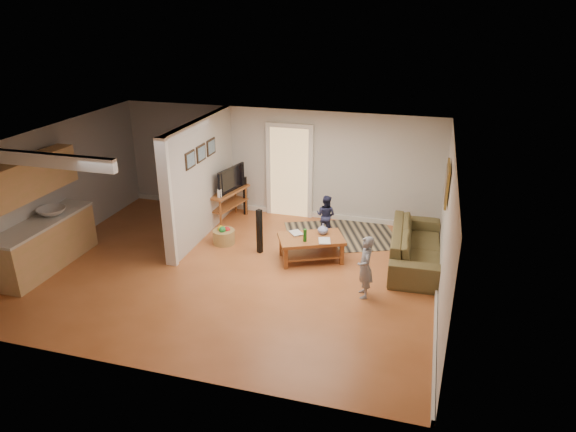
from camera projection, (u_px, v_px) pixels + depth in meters
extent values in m
plane|color=#9B5127|center=(232.00, 270.00, 9.70)|extent=(7.50, 7.50, 0.00)
cube|color=beige|center=(278.00, 163.00, 11.88)|extent=(7.50, 0.04, 2.50)
cube|color=beige|center=(53.00, 190.00, 10.15)|extent=(0.04, 6.00, 2.50)
cube|color=beige|center=(446.00, 232.00, 8.28)|extent=(0.04, 6.00, 2.50)
cube|color=white|center=(226.00, 141.00, 8.73)|extent=(7.50, 6.00, 0.04)
cube|color=beige|center=(202.00, 179.00, 10.80)|extent=(0.15, 3.10, 2.50)
cube|color=white|center=(167.00, 204.00, 9.43)|extent=(0.22, 0.10, 2.50)
cube|color=white|center=(278.00, 211.00, 12.31)|extent=(7.50, 0.04, 0.12)
cube|color=white|center=(436.00, 296.00, 8.74)|extent=(0.04, 6.00, 0.12)
cube|color=#D8B272|center=(290.00, 173.00, 11.83)|extent=(0.90, 0.06, 2.10)
cube|color=tan|center=(46.00, 245.00, 9.67)|extent=(0.60, 2.20, 0.90)
cube|color=beige|center=(41.00, 222.00, 9.49)|extent=(0.64, 2.24, 0.05)
cube|color=tan|center=(31.00, 177.00, 9.16)|extent=(0.35, 2.00, 0.70)
imported|color=silver|center=(52.00, 215.00, 9.75)|extent=(0.54, 0.54, 0.19)
cube|color=black|center=(190.00, 160.00, 9.97)|extent=(0.03, 0.40, 0.34)
cube|color=black|center=(201.00, 153.00, 10.42)|extent=(0.03, 0.40, 0.34)
cube|color=black|center=(211.00, 147.00, 10.86)|extent=(0.03, 0.40, 0.34)
cube|color=olive|center=(447.00, 183.00, 8.98)|extent=(0.04, 0.90, 0.68)
cube|color=black|center=(341.00, 235.00, 11.13)|extent=(2.77, 2.43, 0.01)
imported|color=#443D22|center=(414.00, 262.00, 9.99)|extent=(1.03, 2.44, 0.70)
cube|color=brown|center=(311.00, 239.00, 9.92)|extent=(1.42, 1.17, 0.06)
cube|color=silver|center=(311.00, 238.00, 9.92)|extent=(0.88, 0.72, 0.02)
cube|color=brown|center=(311.00, 252.00, 10.04)|extent=(1.29, 1.04, 0.03)
cube|color=brown|center=(286.00, 258.00, 9.67)|extent=(0.10, 0.10, 0.45)
cube|color=brown|center=(342.00, 254.00, 9.83)|extent=(0.10, 0.10, 0.45)
cube|color=brown|center=(281.00, 245.00, 10.19)|extent=(0.10, 0.10, 0.45)
cube|color=brown|center=(335.00, 241.00, 10.35)|extent=(0.10, 0.10, 0.45)
imported|color=#2A3F9B|center=(323.00, 234.00, 10.06)|extent=(0.27, 0.27, 0.22)
cylinder|color=#124E12|center=(305.00, 235.00, 9.70)|extent=(0.07, 0.07, 0.25)
imported|color=#998C4C|center=(291.00, 235.00, 10.03)|extent=(0.33, 0.34, 0.03)
imported|color=#66594C|center=(319.00, 241.00, 9.74)|extent=(0.29, 0.35, 0.02)
cube|color=brown|center=(228.00, 191.00, 11.61)|extent=(0.70, 1.27, 0.05)
cube|color=brown|center=(228.00, 205.00, 11.73)|extent=(0.63, 1.16, 0.03)
cylinder|color=brown|center=(209.00, 212.00, 11.39)|extent=(0.05, 0.05, 0.74)
cylinder|color=brown|center=(236.00, 198.00, 12.23)|extent=(0.05, 0.05, 0.74)
cylinder|color=brown|center=(221.00, 215.00, 11.26)|extent=(0.05, 0.05, 0.74)
cylinder|color=brown|center=(246.00, 200.00, 12.10)|extent=(0.05, 0.05, 0.74)
imported|color=black|center=(228.00, 190.00, 11.59)|extent=(0.34, 0.97, 0.56)
cylinder|color=white|center=(219.00, 193.00, 11.16)|extent=(0.10, 0.10, 0.18)
cube|color=black|center=(259.00, 231.00, 10.22)|extent=(0.12, 0.12, 0.92)
cube|color=black|center=(245.00, 196.00, 12.10)|extent=(0.11, 0.11, 0.92)
cylinder|color=#A48247|center=(224.00, 237.00, 10.73)|extent=(0.45, 0.45, 0.30)
sphere|color=red|center=(227.00, 230.00, 10.69)|extent=(0.14, 0.14, 0.14)
sphere|color=gold|center=(221.00, 229.00, 10.70)|extent=(0.14, 0.14, 0.14)
sphere|color=#228A37|center=(222.00, 230.00, 10.60)|extent=(0.14, 0.14, 0.14)
imported|color=gray|center=(363.00, 296.00, 8.85)|extent=(0.37, 0.47, 1.11)
imported|color=#222547|center=(325.00, 235.00, 11.17)|extent=(0.51, 0.44, 0.91)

